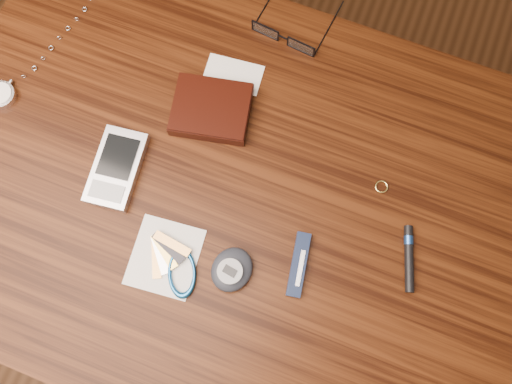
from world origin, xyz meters
The scene contains 11 objects.
ground centered at (0.00, 0.00, 0.00)m, with size 3.80×3.80×0.00m, color #472814.
desk centered at (0.00, 0.00, 0.65)m, with size 1.00×0.70×0.75m.
wallet_and_card centered at (-0.09, 0.11, 0.76)m, with size 0.14×0.17×0.03m.
eyeglasses centered at (-0.03, 0.28, 0.76)m, with size 0.13×0.13×0.03m.
gold_ring centered at (0.20, 0.09, 0.75)m, with size 0.02×0.02×0.00m, color #F0D26B.
pocket_watch centered at (-0.42, 0.03, 0.76)m, with size 0.11×0.36×0.01m.
pda_phone centered at (-0.19, -0.03, 0.76)m, with size 0.08×0.13×0.02m.
pedometer centered at (0.03, -0.11, 0.76)m, with size 0.07×0.07×0.03m.
notepad_keys centered at (-0.05, -0.13, 0.75)m, with size 0.13×0.12×0.01m.
pocket_knife centered at (0.12, -0.07, 0.76)m, with size 0.04×0.10×0.01m.
black_blue_pen centered at (0.27, 0.00, 0.76)m, with size 0.04×0.10×0.01m.
Camera 1 is at (0.09, -0.16, 1.49)m, focal length 35.00 mm.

